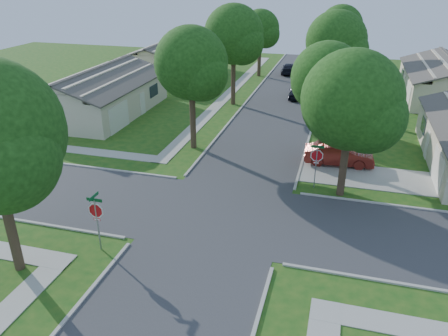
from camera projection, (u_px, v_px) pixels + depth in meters
The scene contains 20 objects.
ground at pixel (221, 214), 24.18m from camera, with size 100.00×100.00×0.00m, color #194E15.
road_ns at pixel (221, 214), 24.18m from camera, with size 7.00×100.00×0.02m, color #333335.
sidewalk_ne at pixel (345, 99), 45.44m from camera, with size 1.20×40.00×0.04m, color #9E9B91.
sidewalk_nw at pixel (232, 91), 48.41m from camera, with size 1.20×40.00×0.04m, color #9E9B91.
driveway at pixel (367, 177), 28.46m from camera, with size 8.80×3.60×0.05m, color #9E9B91.
stop_sign_sw at pixel (96, 213), 20.36m from camera, with size 1.05×0.80×2.98m.
stop_sign_ne at pixel (317, 157), 26.30m from camera, with size 1.05×0.80×2.98m.
tree_e_near at pixel (328, 82), 28.55m from camera, with size 4.97×4.80×8.28m.
tree_e_mid at pixel (337, 44), 38.79m from camera, with size 5.59×5.40×9.21m.
tree_e_far at pixel (341, 29), 50.28m from camera, with size 5.17×5.00×8.72m.
tree_w_near at pixel (192, 67), 30.64m from camera, with size 5.38×5.20×8.97m.
tree_w_mid at pixel (234, 37), 40.98m from camera, with size 5.80×5.60×9.56m.
tree_w_far at pixel (261, 31), 52.77m from camera, with size 4.76×4.60×8.04m.
tree_ne_corner at pixel (352, 105), 23.98m from camera, with size 5.80×5.60×8.66m.
house_ne_far at pixel (446, 84), 45.03m from camera, with size 8.42×13.60×4.23m.
house_nw_near at pixel (100, 97), 40.56m from camera, with size 8.42×13.60×4.23m.
house_nw_far at pixel (169, 62), 55.44m from camera, with size 8.42×13.60×4.23m.
car_driveway at pixel (339, 154), 30.01m from camera, with size 1.63×4.67×1.54m, color maroon.
car_curb_east at pixel (298, 91), 45.62m from camera, with size 1.70×4.22×1.44m, color black.
car_curb_west at pixel (289, 68), 56.04m from camera, with size 1.79×4.41×1.28m, color black.
Camera 1 is at (5.78, -20.07, 12.46)m, focal length 35.00 mm.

